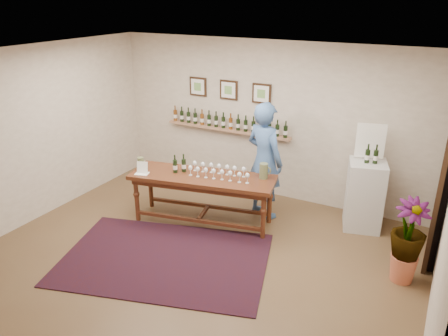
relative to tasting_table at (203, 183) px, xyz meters
The scene contains 14 objects.
ground 1.28m from the tasting_table, 63.64° to the right, with size 6.00×6.00×0.00m, color brown.
room_shell 2.77m from the tasting_table, 18.96° to the left, with size 6.00×6.00×6.00m.
rug 1.40m from the tasting_table, 85.85° to the right, with size 2.87×1.91×0.02m, color #41110B.
tasting_table is the anchor object (origin of this frame).
table_glasses 0.31m from the tasting_table, 22.66° to the left, with size 1.27×0.29×0.18m, color white, non-canonical shape.
table_bottles 0.49m from the tasting_table, behind, with size 0.28×0.16×0.30m, color black, non-canonical shape.
pitcher_left 1.09m from the tasting_table, 167.71° to the right, with size 0.12×0.12×0.20m, color #5E663F, non-canonical shape.
pitcher_right 1.00m from the tasting_table, 22.02° to the left, with size 0.16×0.16×0.24m, color #5E663F, non-canonical shape.
menu_card 0.99m from the tasting_table, 157.43° to the right, with size 0.21×0.16×0.19m, color white.
display_pedestal 2.57m from the tasting_table, 24.33° to the left, with size 0.56×0.56×1.11m, color silver.
pedestal_bottles 2.64m from the tasting_table, 23.76° to the left, with size 0.29×0.08×0.29m, color black, non-canonical shape.
info_sign 2.69m from the tasting_table, 27.40° to the left, with size 0.44×0.02×0.60m, color white.
potted_plant 3.11m from the tasting_table, ahead, with size 0.71×0.71×1.00m.
person 1.07m from the tasting_table, 42.51° to the left, with size 0.71×0.47×1.95m, color #3C5D8F.
Camera 1 is at (2.84, -4.49, 3.52)m, focal length 35.00 mm.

